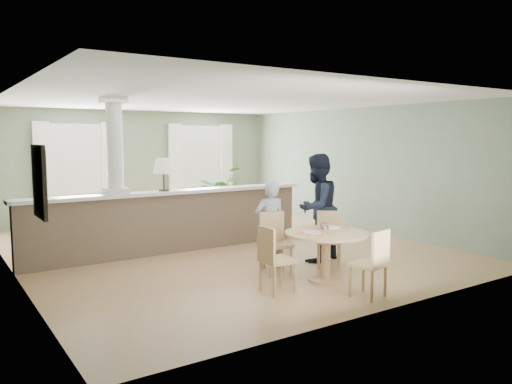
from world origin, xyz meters
TOP-DOWN VIEW (x-y plane):
  - ground at (0.00, 0.00)m, footprint 8.00×8.00m
  - room_shell at (-0.03, 0.63)m, footprint 7.02×8.02m
  - pony_wall at (-0.99, 0.20)m, footprint 5.32×0.38m
  - sofa at (0.24, 1.39)m, footprint 3.32×1.97m
  - houseplant at (1.16, 2.23)m, footprint 1.63×1.59m
  - dining_table at (0.16, -2.68)m, footprint 1.17×1.17m
  - chair_far_boy at (-0.19, -1.92)m, footprint 0.50×0.50m
  - chair_far_man at (0.76, -2.08)m, footprint 0.56×0.56m
  - chair_near at (0.14, -3.59)m, footprint 0.47×0.47m
  - chair_side at (-0.78, -2.72)m, footprint 0.41×0.41m
  - child_person at (-0.07, -1.64)m, footprint 0.55×0.41m
  - man_person at (0.83, -1.70)m, footprint 1.03×0.90m

SIDE VIEW (x-z plane):
  - ground at x=0.00m, z-range 0.00..0.00m
  - sofa at x=0.24m, z-range 0.00..0.91m
  - chair_far_man at x=0.76m, z-range 0.05..0.92m
  - chair_near at x=0.14m, z-range 0.05..0.93m
  - chair_side at x=-0.78m, z-range 0.05..0.93m
  - chair_far_boy at x=-0.19m, z-range 0.05..0.96m
  - dining_table at x=0.16m, z-range 0.16..0.96m
  - houseplant at x=1.16m, z-range 0.00..1.37m
  - child_person at x=-0.07m, z-range 0.00..1.37m
  - pony_wall at x=-0.99m, z-range -0.64..2.06m
  - man_person at x=0.83m, z-range 0.00..1.78m
  - room_shell at x=-0.03m, z-range 0.46..3.17m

